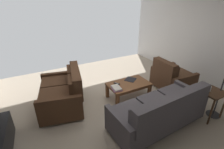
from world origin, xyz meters
TOP-DOWN VIEW (x-y plane):
  - ground_plane at (0.00, 0.00)m, footprint 5.45×5.90m
  - wall_left at (-2.72, 0.00)m, footprint 0.12×5.90m
  - sofa_main at (-0.36, 0.90)m, footprint 1.96×0.88m
  - loveseat_near at (1.11, -0.64)m, footprint 1.13×1.45m
  - coffee_table at (-0.40, -0.25)m, footprint 1.01×0.61m
  - end_table at (-1.47, 1.13)m, footprint 0.46×0.46m
  - armchair_side at (-1.65, -0.07)m, footprint 0.89×0.97m
  - coffee_mug at (-1.42, 1.09)m, footprint 0.10×0.08m
  - book_stack at (-0.00, -0.16)m, footprint 0.25×0.30m
  - tv_remote at (-0.13, -0.37)m, footprint 0.12×0.16m
  - loose_magazine at (-0.55, -0.40)m, footprint 0.36×0.36m

SIDE VIEW (x-z plane):
  - ground_plane at x=0.00m, z-range -0.01..0.00m
  - coffee_table at x=-0.40m, z-range 0.14..0.54m
  - armchair_side at x=-1.65m, z-range -0.08..0.78m
  - sofa_main at x=-0.36m, z-range -0.06..0.80m
  - loveseat_near at x=1.11m, z-range -0.07..0.82m
  - loose_magazine at x=-0.55m, z-range 0.40..0.41m
  - tv_remote at x=-0.13m, z-range 0.40..0.42m
  - book_stack at x=0.00m, z-range 0.40..0.45m
  - end_table at x=-1.47m, z-range 0.19..0.81m
  - coffee_mug at x=-1.42m, z-range 0.61..0.71m
  - wall_left at x=-2.72m, z-range 0.00..2.62m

